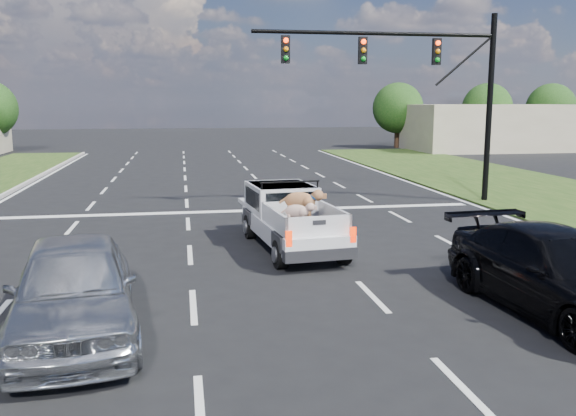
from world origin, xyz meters
name	(u,v)px	position (x,y,z in m)	size (l,w,h in m)	color
ground	(285,301)	(0.00, 0.00, 0.00)	(160.00, 160.00, 0.00)	black
road_markings	(248,231)	(0.00, 6.56, 0.01)	(17.75, 60.00, 0.01)	silver
traffic_signal	(430,76)	(7.20, 10.50, 4.73)	(9.11, 0.31, 7.00)	black
building_right	(487,128)	(22.00, 34.00, 1.80)	(12.00, 7.00, 3.60)	#B9AD8D
tree_far_d	(398,108)	(16.00, 38.00, 3.29)	(4.20, 4.20, 5.40)	#332114
tree_far_e	(487,108)	(24.00, 38.00, 3.29)	(4.20, 4.20, 5.40)	#332114
tree_far_f	(551,108)	(30.00, 38.00, 3.29)	(4.20, 4.20, 5.40)	#332114
pickup_truck	(290,217)	(0.86, 4.29, 0.83)	(2.18, 4.88, 1.77)	black
silver_sedan	(74,288)	(-3.67, -1.14, 0.82)	(1.93, 4.78, 1.63)	#ABAEB2
black_coupe	(559,273)	(4.76, -1.49, 0.76)	(2.12, 5.22, 1.51)	black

